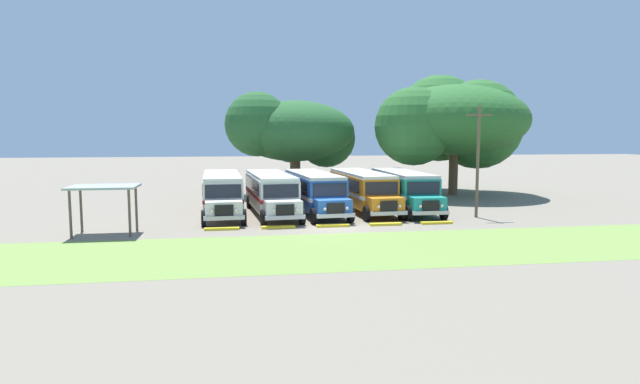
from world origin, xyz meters
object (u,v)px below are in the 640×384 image
(parked_bus_slot_0, at_px, (222,192))
(parked_bus_slot_4, at_px, (403,189))
(parked_bus_slot_2, at_px, (314,190))
(broad_shade_tree, at_px, (293,132))
(parked_bus_slot_1, at_px, (271,191))
(waiting_shelter, at_px, (104,191))
(parked_bus_slot_3, at_px, (362,189))
(secondary_tree, at_px, (451,121))
(utility_pole, at_px, (478,158))

(parked_bus_slot_0, bearing_deg, parked_bus_slot_4, 87.90)
(parked_bus_slot_2, bearing_deg, broad_shade_tree, 175.37)
(parked_bus_slot_0, xyz_separation_m, broad_shade_tree, (6.42, 12.62, 4.23))
(parked_bus_slot_1, xyz_separation_m, broad_shade_tree, (3.06, 13.02, 4.23))
(waiting_shelter, bearing_deg, broad_shade_tree, 56.66)
(broad_shade_tree, xyz_separation_m, waiting_shelter, (-12.66, -19.25, -3.36))
(parked_bus_slot_0, height_order, parked_bus_slot_3, same)
(parked_bus_slot_3, height_order, secondary_tree, secondary_tree)
(parked_bus_slot_3, xyz_separation_m, secondary_tree, (10.90, 9.63, 5.19))
(secondary_tree, xyz_separation_m, utility_pole, (-4.12, -14.04, -2.82))
(parked_bus_slot_3, bearing_deg, utility_pole, 53.85)
(parked_bus_slot_1, bearing_deg, waiting_shelter, -61.46)
(parked_bus_slot_1, xyz_separation_m, secondary_tree, (17.62, 10.28, 5.19))
(parked_bus_slot_1, distance_m, parked_bus_slot_4, 9.79)
(utility_pole, bearing_deg, parked_bus_slot_1, 164.43)
(parked_bus_slot_0, relative_size, broad_shade_tree, 0.87)
(secondary_tree, bearing_deg, parked_bus_slot_3, -138.55)
(broad_shade_tree, bearing_deg, waiting_shelter, -123.34)
(broad_shade_tree, bearing_deg, parked_bus_slot_4, -61.88)
(waiting_shelter, bearing_deg, parked_bus_slot_2, 27.00)
(parked_bus_slot_2, xyz_separation_m, parked_bus_slot_3, (3.64, 0.43, 0.00))
(parked_bus_slot_0, distance_m, parked_bus_slot_2, 6.44)
(parked_bus_slot_4, distance_m, waiting_shelter, 20.52)
(broad_shade_tree, distance_m, waiting_shelter, 23.29)
(parked_bus_slot_0, xyz_separation_m, parked_bus_slot_3, (10.08, 0.26, 0.00))
(parked_bus_slot_4, relative_size, waiting_shelter, 3.02)
(parked_bus_slot_2, xyz_separation_m, broad_shade_tree, (-0.02, 12.79, 4.23))
(parked_bus_slot_0, height_order, utility_pole, utility_pole)
(parked_bus_slot_0, xyz_separation_m, utility_pole, (16.86, -4.16, 2.37))
(parked_bus_slot_1, height_order, parked_bus_slot_2, same)
(secondary_tree, relative_size, utility_pole, 2.01)
(parked_bus_slot_4, relative_size, secondary_tree, 0.73)
(secondary_tree, relative_size, waiting_shelter, 4.13)
(parked_bus_slot_3, relative_size, broad_shade_tree, 0.87)
(parked_bus_slot_4, bearing_deg, waiting_shelter, -70.12)
(parked_bus_slot_4, height_order, waiting_shelter, parked_bus_slot_4)
(parked_bus_slot_0, xyz_separation_m, parked_bus_slot_2, (6.44, -0.17, 0.00))
(parked_bus_slot_1, distance_m, waiting_shelter, 11.48)
(parked_bus_slot_3, distance_m, parked_bus_slot_4, 3.07)
(parked_bus_slot_3, height_order, parked_bus_slot_4, same)
(parked_bus_slot_0, relative_size, waiting_shelter, 3.02)
(secondary_tree, height_order, waiting_shelter, secondary_tree)
(broad_shade_tree, xyz_separation_m, secondary_tree, (14.55, -2.73, 0.97))
(parked_bus_slot_4, height_order, secondary_tree, secondary_tree)
(secondary_tree, bearing_deg, broad_shade_tree, 169.37)
(parked_bus_slot_4, bearing_deg, parked_bus_slot_2, -87.30)
(parked_bus_slot_4, bearing_deg, parked_bus_slot_0, -88.93)
(waiting_shelter, bearing_deg, parked_bus_slot_4, 19.00)
(parked_bus_slot_1, distance_m, parked_bus_slot_3, 6.75)
(parked_bus_slot_0, distance_m, parked_bus_slot_1, 3.38)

